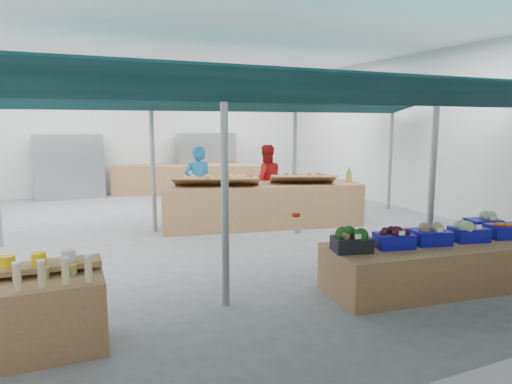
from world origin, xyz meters
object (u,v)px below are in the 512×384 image
(bottle_shelf, at_px, (14,315))
(vendor_right, at_px, (266,180))
(fruit_counter, at_px, (263,206))
(veg_counter, at_px, (440,265))
(vendor_left, at_px, (198,184))
(crate_stack, at_px, (410,247))

(bottle_shelf, bearing_deg, vendor_right, 46.33)
(fruit_counter, relative_size, vendor_right, 2.50)
(veg_counter, relative_size, vendor_left, 1.85)
(bottle_shelf, height_order, veg_counter, bottle_shelf)
(fruit_counter, height_order, crate_stack, fruit_counter)
(crate_stack, height_order, vendor_left, vendor_left)
(vendor_right, bearing_deg, fruit_counter, 72.74)
(veg_counter, bearing_deg, fruit_counter, 105.64)
(bottle_shelf, height_order, fruit_counter, bottle_shelf)
(veg_counter, height_order, vendor_left, vendor_left)
(bottle_shelf, distance_m, vendor_right, 7.69)
(crate_stack, relative_size, vendor_left, 0.32)
(crate_stack, distance_m, vendor_right, 4.74)
(fruit_counter, distance_m, vendor_right, 1.32)
(veg_counter, distance_m, crate_stack, 1.15)
(fruit_counter, height_order, vendor_right, vendor_right)
(bottle_shelf, relative_size, vendor_right, 0.97)
(crate_stack, bearing_deg, vendor_right, 96.23)
(crate_stack, xyz_separation_m, vendor_right, (-0.51, 4.67, 0.62))
(fruit_counter, bearing_deg, vendor_left, 148.84)
(bottle_shelf, height_order, crate_stack, bottle_shelf)
(bottle_shelf, height_order, vendor_left, vendor_left)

